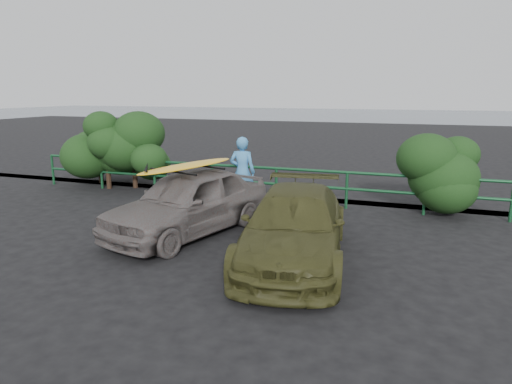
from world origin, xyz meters
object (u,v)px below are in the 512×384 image
guardrail (244,183)px  man (242,172)px  olive_vehicle (294,226)px  surfboard (188,166)px  sedan (189,202)px

guardrail → man: man is taller
olive_vehicle → man: 4.22m
guardrail → olive_vehicle: bearing=-58.0°
man → surfboard: 2.74m
surfboard → olive_vehicle: bearing=-0.8°
surfboard → guardrail: bearing=106.1°
guardrail → surfboard: surfboard is taller
sedan → surfboard: surfboard is taller
guardrail → sedan: sedan is taller
guardrail → man: 0.90m
guardrail → sedan: bearing=-90.2°
sedan → man: bearing=100.7°
guardrail → man: size_ratio=7.19×
olive_vehicle → surfboard: (-2.64, 0.81, 0.88)m
man → surfboard: bearing=80.5°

